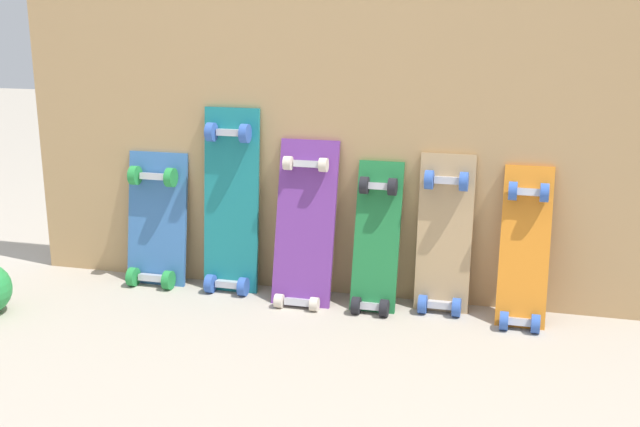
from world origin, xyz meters
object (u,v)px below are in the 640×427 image
Objects in this scene: skateboard_blue at (156,227)px; skateboard_orange at (524,257)px; skateboard_purple at (304,233)px; skateboard_natural at (444,242)px; skateboard_teal at (231,209)px; skateboard_green at (376,246)px.

skateboard_orange reaches higher than skateboard_blue.
skateboard_purple reaches higher than skateboard_natural.
skateboard_teal reaches higher than skateboard_purple.
skateboard_purple is (0.30, -0.04, -0.06)m from skateboard_teal.
skateboard_orange is at bearing -9.26° from skateboard_natural.
skateboard_purple is 0.26m from skateboard_green.
skateboard_teal is 1.26× the size of skateboard_orange.
skateboard_purple is at bearing 179.70° from skateboard_orange.
skateboard_orange is (0.51, -0.01, 0.01)m from skateboard_green.
skateboard_blue is 1.10m from skateboard_natural.
skateboard_blue is at bearing 178.40° from skateboard_orange.
skateboard_natural reaches higher than skateboard_orange.
skateboard_teal is at bearing 179.80° from skateboard_natural.
skateboard_orange is (0.27, -0.04, -0.02)m from skateboard_natural.
skateboard_green is 0.98× the size of skateboard_orange.
skateboard_green is at bearing 0.37° from skateboard_purple.
skateboard_blue is 0.32m from skateboard_teal.
skateboard_teal reaches higher than skateboard_green.
skateboard_teal is at bearing 175.74° from skateboard_green.
skateboard_purple is 0.77m from skateboard_orange.
skateboard_purple reaches higher than skateboard_orange.
skateboard_natural is (0.23, 0.04, 0.02)m from skateboard_green.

